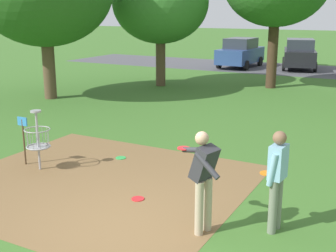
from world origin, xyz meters
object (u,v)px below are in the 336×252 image
player_foreground_watching (203,176)px  frisbee_mid_grass (121,158)px  frisbee_by_tee (138,199)px  parked_car_leftmost (240,53)px  disc_golf_basket (36,137)px  player_throwing (277,175)px  tree_near_right (160,2)px  parked_car_center_left (299,54)px

player_foreground_watching → frisbee_mid_grass: bearing=143.1°
frisbee_by_tee → parked_car_leftmost: bearing=104.1°
disc_golf_basket → frisbee_mid_grass: size_ratio=5.45×
frisbee_mid_grass → frisbee_by_tee: bearing=-48.3°
frisbee_mid_grass → player_throwing: bearing=-23.3°
disc_golf_basket → frisbee_by_tee: bearing=-7.1°
tree_near_right → parked_car_center_left: bearing=64.9°
frisbee_by_tee → disc_golf_basket: bearing=172.9°
disc_golf_basket → tree_near_right: size_ratio=0.24×
player_foreground_watching → frisbee_by_tee: player_foreground_watching is taller
frisbee_by_tee → tree_near_right: 13.96m
player_foreground_watching → frisbee_by_tee: 1.99m
player_throwing → frisbee_by_tee: 2.82m
player_foreground_watching → tree_near_right: bearing=121.9°
player_throwing → tree_near_right: (-8.80, 11.89, 2.93)m
frisbee_by_tee → player_throwing: bearing=0.4°
player_throwing → frisbee_mid_grass: player_throwing is taller
player_throwing → tree_near_right: tree_near_right is taller
disc_golf_basket → parked_car_center_left: size_ratio=0.31×
frisbee_by_tee → parked_car_leftmost: parked_car_leftmost is taller
disc_golf_basket → player_foreground_watching: bearing=-11.9°
player_throwing → frisbee_mid_grass: (-4.33, 1.86, -0.96)m
player_throwing → parked_car_leftmost: bearing=110.8°
disc_golf_basket → frisbee_mid_grass: bearing=50.6°
player_throwing → frisbee_mid_grass: bearing=156.7°
tree_near_right → player_throwing: bearing=-53.5°
player_foreground_watching → parked_car_leftmost: (-6.81, 21.19, -0.06)m
player_foreground_watching → parked_car_center_left: 22.31m
frisbee_by_tee → parked_car_center_left: bearing=94.4°
frisbee_mid_grass → parked_car_leftmost: bearing=100.6°
player_foreground_watching → player_throwing: (1.02, 0.61, -0.02)m
parked_car_center_left → player_throwing: bearing=-78.6°
player_foreground_watching → parked_car_center_left: (-3.29, 22.06, -0.06)m
player_throwing → parked_car_center_left: 21.88m
disc_golf_basket → player_throwing: size_ratio=0.81×
parked_car_center_left → player_foreground_watching: bearing=-81.5°
player_foreground_watching → tree_near_right: 15.01m
frisbee_by_tee → frisbee_mid_grass: bearing=131.7°
frisbee_by_tee → tree_near_right: bearing=117.3°
frisbee_by_tee → parked_car_leftmost: 21.26m
parked_car_leftmost → tree_near_right: bearing=-96.4°
tree_near_right → frisbee_mid_grass: bearing=-65.9°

